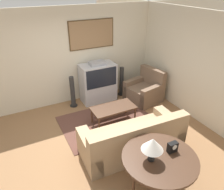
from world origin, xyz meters
The scene contains 13 objects.
ground_plane centered at (0.00, 0.00, 0.00)m, with size 12.00×12.00×0.00m, color #8E6642.
wall_back centered at (0.01, 2.13, 1.36)m, with size 12.00×0.10×2.70m.
wall_right centered at (2.63, 0.00, 1.35)m, with size 0.06×12.00×2.70m.
area_rug centered at (0.47, 0.57, 0.01)m, with size 2.33×1.61×0.01m.
tv centered at (0.75, 1.75, 0.58)m, with size 1.01×0.56×1.23m.
couch centered at (0.47, -0.65, 0.31)m, with size 2.18×1.00×0.88m.
armchair centered at (1.98, 1.11, 0.31)m, with size 1.05×1.05×0.95m.
coffee_table centered at (0.60, 0.48, 0.40)m, with size 1.10×0.55×0.45m.
console_table centered at (0.31, -1.68, 0.71)m, with size 1.22×1.22×0.78m.
table_lamp centered at (0.15, -1.66, 1.09)m, with size 0.34×0.34×0.42m.
mantel_clock centered at (0.57, -1.66, 0.87)m, with size 0.17×0.10×0.18m.
speaker_tower_left centered at (-0.05, 1.75, 0.43)m, with size 0.22×0.22×0.92m.
speaker_tower_right centered at (1.54, 1.75, 0.43)m, with size 0.22×0.22×0.92m.
Camera 1 is at (-1.55, -3.64, 3.28)m, focal length 35.00 mm.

